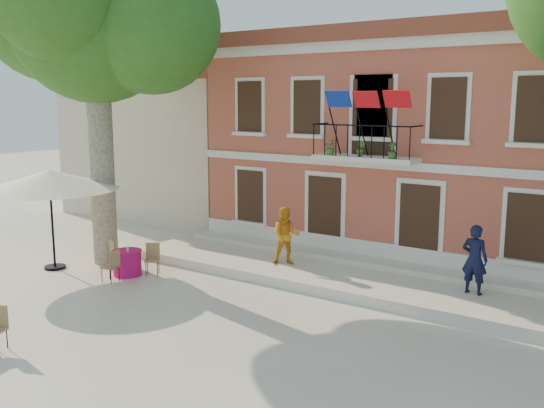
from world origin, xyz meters
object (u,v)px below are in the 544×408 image
(plane_tree_west, at_px, (95,20))
(pedestrian_navy, at_px, (475,259))
(pedestrian_orange, at_px, (286,236))
(cafe_table_3, at_px, (127,261))
(patio_umbrella, at_px, (50,180))

(plane_tree_west, height_order, pedestrian_navy, plane_tree_west)
(plane_tree_west, xyz_separation_m, pedestrian_orange, (5.55, 2.24, -6.46))
(pedestrian_navy, height_order, cafe_table_3, pedestrian_navy)
(pedestrian_navy, distance_m, pedestrian_orange, 5.53)
(pedestrian_orange, distance_m, cafe_table_3, 4.86)
(patio_umbrella, distance_m, pedestrian_orange, 7.46)
(cafe_table_3, bearing_deg, pedestrian_orange, 36.69)
(plane_tree_west, relative_size, pedestrian_navy, 5.72)
(pedestrian_navy, bearing_deg, pedestrian_orange, 7.18)
(plane_tree_west, distance_m, pedestrian_navy, 13.07)
(plane_tree_west, height_order, cafe_table_3, plane_tree_west)
(pedestrian_orange, relative_size, cafe_table_3, 0.95)
(patio_umbrella, bearing_deg, plane_tree_west, 62.10)
(patio_umbrella, height_order, cafe_table_3, patio_umbrella)
(patio_umbrella, distance_m, pedestrian_navy, 12.60)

